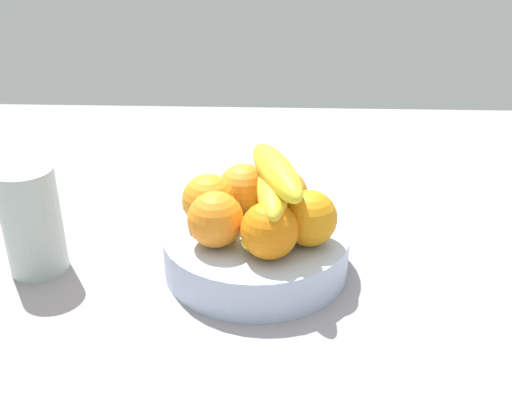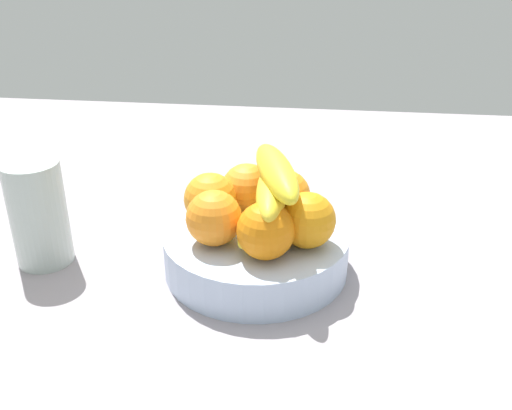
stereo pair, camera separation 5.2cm
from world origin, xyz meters
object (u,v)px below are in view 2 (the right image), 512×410
object	(u,v)px
orange_top_stack	(210,199)
thermos_tumbler	(38,213)
orange_center	(307,220)
fruit_bowl	(256,250)
orange_front_right	(266,231)
orange_back_right	(247,189)
orange_front_left	(214,218)
orange_back_left	(284,196)
banana_bunch	(275,196)

from	to	relation	value
orange_top_stack	thermos_tumbler	size ratio (longest dim) A/B	0.49
orange_center	fruit_bowl	bearing A→B (deg)	160.10
fruit_bowl	thermos_tumbler	size ratio (longest dim) A/B	1.68
orange_front_right	thermos_tumbler	bearing A→B (deg)	172.08
orange_center	thermos_tumbler	bearing A→B (deg)	178.41
orange_front_right	orange_center	world-z (taller)	same
orange_front_right	orange_back_right	world-z (taller)	same
orange_front_left	orange_top_stack	distance (cm)	5.44
fruit_bowl	orange_front_right	size ratio (longest dim) A/B	3.45
orange_center	thermos_tumbler	distance (cm)	35.53
orange_front_right	orange_top_stack	world-z (taller)	same
fruit_bowl	orange_front_left	world-z (taller)	orange_front_left
orange_back_right	thermos_tumbler	bearing A→B (deg)	-165.02
orange_front_right	orange_back_right	distance (cm)	12.06
fruit_bowl	orange_center	size ratio (longest dim) A/B	3.45
orange_front_left	orange_back_left	xyz separation A→B (cm)	(8.14, 7.43, 0.00)
orange_front_left	banana_bunch	xyz separation A→B (cm)	(7.20, 3.45, 1.79)
orange_front_left	banana_bunch	bearing A→B (deg)	25.57
orange_back_right	fruit_bowl	bearing A→B (deg)	-71.16
orange_back_left	orange_back_right	world-z (taller)	same
orange_front_right	thermos_tumbler	distance (cm)	31.00
orange_front_right	orange_back_right	size ratio (longest dim) A/B	1.00
orange_back_left	orange_back_right	bearing A→B (deg)	163.53
fruit_bowl	orange_front_right	xyz separation A→B (cm)	(1.84, -5.69, 6.24)
orange_front_left	orange_back_left	world-z (taller)	same
fruit_bowl	orange_back_left	xyz separation A→B (cm)	(3.28, 4.21, 6.24)
orange_back_left	orange_top_stack	world-z (taller)	same
orange_back_right	thermos_tumbler	size ratio (longest dim) A/B	0.49
orange_center	orange_back_right	size ratio (longest dim) A/B	1.00
orange_front_left	orange_center	world-z (taller)	same
orange_front_right	orange_back_right	bearing A→B (deg)	108.39
orange_front_right	orange_back_left	bearing A→B (deg)	81.71
fruit_bowl	orange_center	bearing A→B (deg)	-19.90
fruit_bowl	orange_top_stack	xyz separation A→B (cm)	(-6.31, 2.02, 6.24)
orange_front_left	banana_bunch	distance (cm)	8.18
orange_front_right	fruit_bowl	bearing A→B (deg)	107.94
orange_back_right	banana_bunch	size ratio (longest dim) A/B	0.38
orange_center	banana_bunch	bearing A→B (deg)	148.60
orange_back_left	orange_front_left	bearing A→B (deg)	-137.59
fruit_bowl	thermos_tumbler	xyz separation A→B (cm)	(-28.81, -1.42, 4.48)
banana_bunch	orange_back_left	bearing A→B (deg)	76.80
orange_back_right	orange_top_stack	xyz separation A→B (cm)	(-4.35, -3.74, 0.00)
orange_center	orange_top_stack	size ratio (longest dim) A/B	1.00
orange_front_right	banana_bunch	xyz separation A→B (cm)	(0.51, 5.91, 1.79)
fruit_bowl	thermos_tumbler	bearing A→B (deg)	-177.17
orange_top_stack	banana_bunch	xyz separation A→B (cm)	(8.66, -1.80, 1.79)
orange_center	thermos_tumbler	size ratio (longest dim) A/B	0.49
orange_back_left	banana_bunch	bearing A→B (deg)	-103.20
orange_front_right	orange_top_stack	xyz separation A→B (cm)	(-8.15, 7.71, 0.00)
orange_front_left	orange_back_right	distance (cm)	9.44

